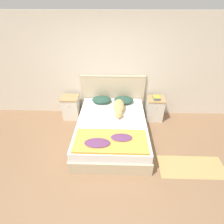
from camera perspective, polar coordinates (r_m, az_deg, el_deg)
The scene contains 12 objects.
ground_plane at distance 3.51m, azimuth -2.98°, elevation -19.70°, with size 16.00×16.00×0.00m, color #896647.
wall_back at distance 4.47m, azimuth -1.43°, elevation 13.90°, with size 9.00×0.06×2.55m.
bed at distance 4.02m, azimuth -0.09°, elevation -5.84°, with size 1.57×2.04×0.50m.
headboard at distance 4.68m, azimuth 0.31°, elevation 5.72°, with size 1.65×0.06×1.14m.
nightstand_left at distance 4.78m, azimuth -13.18°, elevation 1.51°, with size 0.44×0.40×0.63m.
nightstand_right at distance 4.73m, azimuth 13.76°, elevation 1.06°, with size 0.44×0.40×0.63m.
pillow_left at distance 4.49m, azimuth -3.37°, elevation 4.03°, with size 0.49×0.36×0.14m.
pillow_right at distance 4.48m, azimuth 3.83°, elevation 3.92°, with size 0.49×0.36×0.14m.
quilt at distance 3.34m, azimuth -0.64°, elevation -9.41°, with size 1.37×0.64×0.08m.
dog at distance 4.14m, azimuth 2.26°, elevation 1.54°, with size 0.27×0.82×0.19m.
book_stack at distance 4.54m, azimuth 14.35°, elevation 4.59°, with size 0.18×0.21×0.07m.
rug at distance 3.94m, azimuth 24.52°, elevation -16.00°, with size 1.29×0.55×0.00m.
Camera 1 is at (0.23, -2.04, 2.85)m, focal length 28.00 mm.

